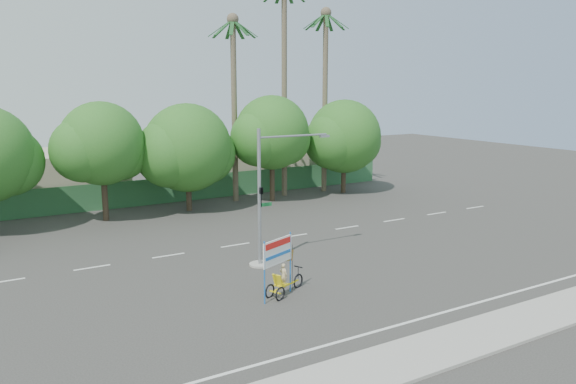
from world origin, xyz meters
TOP-DOWN VIEW (x-y plane):
  - ground at (0.00, 0.00)m, footprint 120.00×120.00m
  - sidewalk_near at (0.00, -7.50)m, footprint 50.00×2.40m
  - fence at (0.00, 21.50)m, footprint 38.00×0.08m
  - building_left at (-10.00, 26.00)m, footprint 12.00×8.00m
  - building_right at (8.00, 26.00)m, footprint 14.00×8.00m
  - tree_left at (-7.05, 18.00)m, footprint 6.66×5.60m
  - tree_center at (-1.05, 18.00)m, footprint 7.62×6.40m
  - tree_right at (5.95, 18.00)m, footprint 6.90×5.80m
  - tree_far_right at (12.95, 18.00)m, footprint 7.38×6.20m
  - palm_tall at (8.00, 19.50)m, footprint 3.73×3.79m
  - palm_mid at (12.00, 19.50)m, footprint 3.73×3.79m
  - palm_short at (3.50, 19.50)m, footprint 3.73×3.79m
  - traffic_signal at (-2.20, 3.98)m, footprint 4.72×1.10m
  - trike_billboard at (-3.65, -0.23)m, footprint 2.63×1.31m

SIDE VIEW (x-z plane):
  - ground at x=0.00m, z-range 0.00..0.00m
  - sidewalk_near at x=0.00m, z-range 0.00..0.12m
  - fence at x=0.00m, z-range 0.00..2.00m
  - trike_billboard at x=-3.65m, z-range -0.27..2.51m
  - building_right at x=8.00m, z-range 0.00..3.60m
  - building_left at x=-10.00m, z-range 0.00..4.00m
  - traffic_signal at x=-2.20m, z-range -0.58..6.42m
  - tree_center at x=-1.05m, z-range 0.54..8.39m
  - tree_far_right at x=12.95m, z-range 0.68..8.61m
  - tree_left at x=-7.05m, z-range 1.02..9.09m
  - tree_right at x=5.95m, z-range 1.06..9.42m
  - palm_short at x=3.50m, z-range 1.64..16.09m
  - palm_mid at x=12.00m, z-range 1.67..17.12m
  - palm_tall at x=8.00m, z-range 1.74..19.19m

